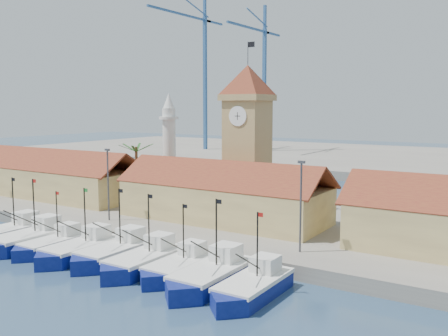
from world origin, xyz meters
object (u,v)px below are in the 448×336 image
Objects in this scene: boat_0 at (8,234)px; minaret at (169,146)px; boat_4 at (114,254)px; clock_tower at (247,135)px.

boat_0 is 0.64× the size of minaret.
minaret is at bearing 81.31° from boat_0.
boat_4 is 25.38m from clock_tower.
clock_tower is 1.39× the size of minaret.
boat_4 is 28.99m from minaret.
minaret is (3.91, 25.58, 8.92)m from boat_0.
minaret is (-12.37, 24.65, 8.92)m from boat_4.
boat_0 is 1.00× the size of boat_4.
boat_4 is (16.28, 0.93, -0.00)m from boat_0.
minaret is at bearing 116.65° from boat_4.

